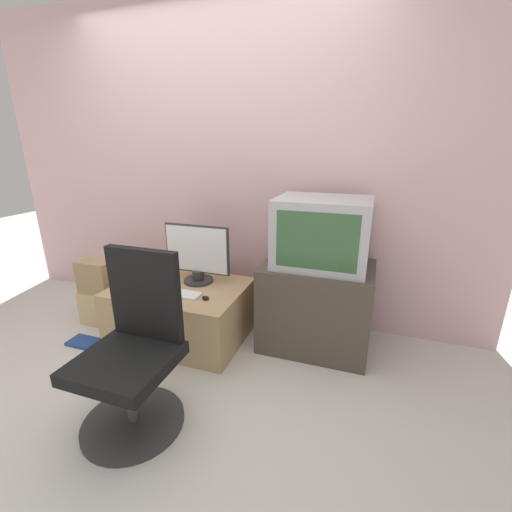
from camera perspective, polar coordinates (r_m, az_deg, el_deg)
ground_plane at (r=2.35m, az=-19.03°, el=-21.73°), size 12.00×12.00×0.00m
wall_back at (r=2.95m, az=-5.62°, el=14.88°), size 4.40×0.05×2.60m
desk at (r=2.79m, az=-12.29°, el=-8.95°), size 0.99×0.71×0.43m
side_stand at (r=2.61m, az=9.91°, el=-8.19°), size 0.79×0.55×0.64m
main_monitor at (r=2.68m, az=-9.78°, el=0.20°), size 0.53×0.23×0.46m
keyboard at (r=2.55m, az=-12.54°, el=-6.15°), size 0.31×0.13×0.01m
mouse at (r=2.44m, az=-8.42°, el=-6.93°), size 0.05×0.03×0.03m
crt_tv at (r=2.42m, az=10.97°, el=3.86°), size 0.64×0.50×0.48m
office_chair at (r=2.01m, az=-19.71°, el=-15.59°), size 0.55×0.55×0.95m
cardboard_box_lower at (r=3.23m, az=-24.25°, el=-7.72°), size 0.32×0.21×0.29m
cardboard_box_upper at (r=3.12m, az=-24.92°, el=-3.06°), size 0.28×0.19×0.27m
book at (r=3.04m, az=-26.86°, el=-12.64°), size 0.22×0.15×0.02m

